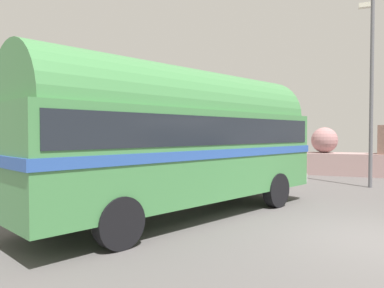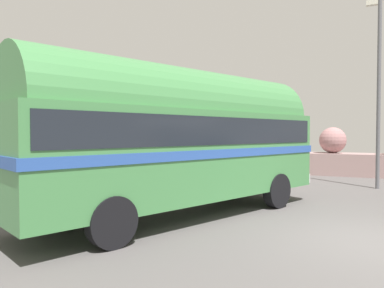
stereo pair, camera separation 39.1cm
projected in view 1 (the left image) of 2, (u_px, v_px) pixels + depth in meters
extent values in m
cube|color=#524F4E|center=(382.00, 241.00, 6.99)|extent=(32.00, 26.00, 0.02)
cube|color=gray|center=(355.00, 164.00, 17.90)|extent=(31.36, 1.80, 1.10)
cube|color=gray|center=(132.00, 143.00, 22.75)|extent=(0.75, 0.74, 0.72)
cube|color=tan|center=(178.00, 141.00, 21.51)|extent=(1.21, 1.08, 1.03)
sphere|color=gray|center=(211.00, 142.00, 20.60)|extent=(1.04, 1.04, 1.04)
sphere|color=#A36E82|center=(269.00, 145.00, 18.97)|extent=(0.76, 0.76, 0.76)
sphere|color=#A17272|center=(324.00, 140.00, 18.35)|extent=(1.30, 1.30, 1.30)
cylinder|color=black|center=(217.00, 183.00, 11.68)|extent=(0.63, 0.99, 0.96)
cylinder|color=black|center=(276.00, 190.00, 10.12)|extent=(0.63, 0.99, 0.96)
cylinder|color=black|center=(63.00, 205.00, 7.99)|extent=(0.63, 0.99, 0.96)
cylinder|color=black|center=(119.00, 223.00, 6.43)|extent=(0.63, 0.99, 0.96)
cube|color=#417F46|center=(182.00, 154.00, 9.02)|extent=(5.47, 8.67, 2.10)
cylinder|color=#417F46|center=(182.00, 112.00, 8.99)|extent=(5.15, 8.29, 2.20)
cube|color=#2A4F9D|center=(182.00, 152.00, 9.02)|extent=(5.54, 8.77, 0.20)
cube|color=black|center=(182.00, 131.00, 9.01)|extent=(5.37, 8.38, 0.64)
cube|color=silver|center=(274.00, 175.00, 12.08)|extent=(2.16, 1.03, 0.28)
cylinder|color=#5B5B60|center=(372.00, 92.00, 13.69)|extent=(0.14, 0.14, 7.33)
cube|color=beige|center=(365.00, 5.00, 14.47)|extent=(0.44, 0.24, 0.18)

